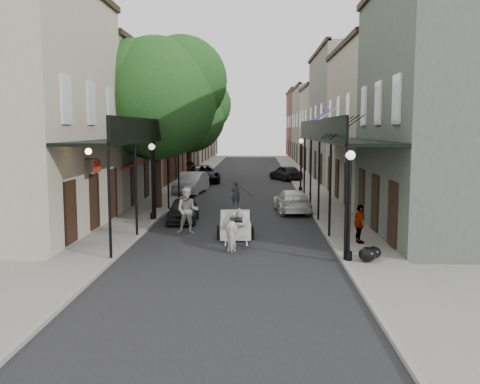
# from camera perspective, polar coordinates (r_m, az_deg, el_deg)

# --- Properties ---
(ground) EXTENTS (140.00, 140.00, 0.00)m
(ground) POSITION_cam_1_polar(r_m,az_deg,el_deg) (20.34, -1.07, -6.14)
(ground) COLOR gray
(ground) RESTS_ON ground
(road) EXTENTS (8.00, 90.00, 0.01)m
(road) POSITION_cam_1_polar(r_m,az_deg,el_deg) (40.07, 0.39, 0.29)
(road) COLOR black
(road) RESTS_ON ground
(sidewalk_left) EXTENTS (2.20, 90.00, 0.12)m
(sidewalk_left) POSITION_cam_1_polar(r_m,az_deg,el_deg) (40.50, -6.70, 0.39)
(sidewalk_left) COLOR gray
(sidewalk_left) RESTS_ON ground
(sidewalk_right) EXTENTS (2.20, 90.00, 0.12)m
(sidewalk_right) POSITION_cam_1_polar(r_m,az_deg,el_deg) (40.25, 7.52, 0.34)
(sidewalk_right) COLOR gray
(sidewalk_right) RESTS_ON ground
(building_row_left) EXTENTS (5.00, 80.00, 10.50)m
(building_row_left) POSITION_cam_1_polar(r_m,az_deg,el_deg) (50.73, -9.15, 7.51)
(building_row_left) COLOR #AFA38C
(building_row_left) RESTS_ON ground
(building_row_right) EXTENTS (5.00, 80.00, 10.50)m
(building_row_right) POSITION_cam_1_polar(r_m,az_deg,el_deg) (50.38, 10.61, 7.48)
(building_row_right) COLOR gray
(building_row_right) RESTS_ON ground
(gallery_left) EXTENTS (2.20, 18.05, 4.88)m
(gallery_left) POSITION_cam_1_polar(r_m,az_deg,el_deg) (27.41, -10.43, 5.64)
(gallery_left) COLOR black
(gallery_left) RESTS_ON sidewalk_left
(gallery_right) EXTENTS (2.20, 18.05, 4.88)m
(gallery_right) POSITION_cam_1_polar(r_m,az_deg,el_deg) (27.05, 9.92, 5.64)
(gallery_right) COLOR black
(gallery_right) RESTS_ON sidewalk_right
(tree_near) EXTENTS (7.31, 6.80, 9.63)m
(tree_near) POSITION_cam_1_polar(r_m,az_deg,el_deg) (30.49, -8.13, 10.37)
(tree_near) COLOR #382619
(tree_near) RESTS_ON sidewalk_left
(tree_far) EXTENTS (6.45, 6.00, 8.61)m
(tree_far) POSITION_cam_1_polar(r_m,az_deg,el_deg) (44.31, -5.02, 8.44)
(tree_far) COLOR #382619
(tree_far) RESTS_ON sidewalk_left
(lamppost_right_near) EXTENTS (0.32, 0.32, 3.71)m
(lamppost_right_near) POSITION_cam_1_polar(r_m,az_deg,el_deg) (18.24, 11.57, -1.23)
(lamppost_right_near) COLOR black
(lamppost_right_near) RESTS_ON sidewalk_right
(lamppost_left) EXTENTS (0.32, 0.32, 3.71)m
(lamppost_left) POSITION_cam_1_polar(r_m,az_deg,el_deg) (26.42, -9.32, 1.27)
(lamppost_left) COLOR black
(lamppost_left) RESTS_ON sidewalk_left
(lamppost_right_far) EXTENTS (0.32, 0.32, 3.71)m
(lamppost_right_far) POSITION_cam_1_polar(r_m,az_deg,el_deg) (38.01, 6.51, 2.98)
(lamppost_right_far) COLOR black
(lamppost_right_far) RESTS_ON sidewalk_right
(horse) EXTENTS (0.88, 1.77, 1.46)m
(horse) POSITION_cam_1_polar(r_m,az_deg,el_deg) (20.25, -0.43, -4.08)
(horse) COLOR white
(horse) RESTS_ON ground
(carriage) EXTENTS (1.60, 2.22, 2.45)m
(carriage) POSITION_cam_1_polar(r_m,az_deg,el_deg) (22.46, -0.52, -2.43)
(carriage) COLOR black
(carriage) RESTS_ON ground
(pedestrian_walking) EXTENTS (1.01, 0.81, 2.02)m
(pedestrian_walking) POSITION_cam_1_polar(r_m,az_deg,el_deg) (23.28, -5.62, -2.00)
(pedestrian_walking) COLOR beige
(pedestrian_walking) RESTS_ON ground
(pedestrian_sidewalk_left) EXTENTS (1.39, 1.34, 1.90)m
(pedestrian_sidewalk_left) POSITION_cam_1_polar(r_m,az_deg,el_deg) (41.66, -5.35, 1.98)
(pedestrian_sidewalk_left) COLOR gray
(pedestrian_sidewalk_left) RESTS_ON sidewalk_left
(pedestrian_sidewalk_right) EXTENTS (0.54, 0.94, 1.51)m
(pedestrian_sidewalk_right) POSITION_cam_1_polar(r_m,az_deg,el_deg) (21.19, 12.64, -3.36)
(pedestrian_sidewalk_right) COLOR gray
(pedestrian_sidewalk_right) RESTS_ON sidewalk_right
(car_left_near) EXTENTS (1.52, 3.51, 1.18)m
(car_left_near) POSITION_cam_1_polar(r_m,az_deg,el_deg) (26.24, -6.09, -1.93)
(car_left_near) COLOR black
(car_left_near) RESTS_ON ground
(car_left_mid) EXTENTS (2.15, 4.74, 1.51)m
(car_left_mid) POSITION_cam_1_polar(r_m,az_deg,el_deg) (37.42, -5.24, 0.95)
(car_left_mid) COLOR #A09FA5
(car_left_mid) RESTS_ON ground
(car_left_far) EXTENTS (3.54, 5.61, 1.44)m
(car_left_far) POSITION_cam_1_polar(r_m,az_deg,el_deg) (45.41, -3.99, 1.95)
(car_left_far) COLOR black
(car_left_far) RESTS_ON ground
(car_right_near) EXTENTS (2.04, 4.37, 1.23)m
(car_right_near) POSITION_cam_1_polar(r_m,az_deg,el_deg) (29.26, 5.58, -0.96)
(car_right_near) COLOR white
(car_right_near) RESTS_ON ground
(car_right_far) EXTENTS (3.12, 4.29, 1.36)m
(car_right_far) POSITION_cam_1_polar(r_m,az_deg,el_deg) (47.17, 4.89, 2.07)
(car_right_far) COLOR black
(car_right_far) RESTS_ON ground
(trash_bags) EXTENTS (0.86, 1.01, 0.50)m
(trash_bags) POSITION_cam_1_polar(r_m,az_deg,el_deg) (18.66, 13.67, -6.40)
(trash_bags) COLOR black
(trash_bags) RESTS_ON sidewalk_right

